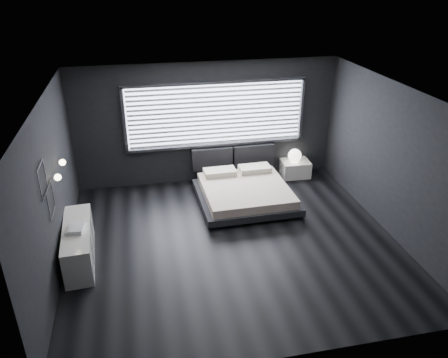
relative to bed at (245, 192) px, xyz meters
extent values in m
plane|color=black|center=(-0.59, -1.44, -0.24)|extent=(6.00, 6.00, 0.00)
plane|color=silver|center=(-0.59, -1.44, 2.56)|extent=(6.00, 6.00, 0.00)
cube|color=black|center=(-0.59, 1.31, 1.16)|extent=(6.00, 0.04, 2.80)
cube|color=black|center=(-0.59, -4.19, 1.16)|extent=(6.00, 0.04, 2.80)
cube|color=black|center=(-3.59, -1.44, 1.16)|extent=(0.04, 5.50, 2.80)
cube|color=black|center=(2.41, -1.44, 1.16)|extent=(0.04, 5.50, 2.80)
cube|color=white|center=(-0.39, 1.29, 1.37)|extent=(4.00, 0.02, 1.38)
cube|color=#47474C|center=(-2.43, 1.26, 1.37)|extent=(0.06, 0.08, 1.48)
cube|color=#47474C|center=(1.65, 1.26, 1.37)|extent=(0.06, 0.08, 1.48)
cube|color=#47474C|center=(-0.39, 1.26, 2.10)|extent=(4.14, 0.08, 0.06)
cube|color=#47474C|center=(-0.39, 1.26, 0.64)|extent=(4.14, 0.08, 0.06)
cube|color=silver|center=(-0.39, 1.23, 1.37)|extent=(3.94, 0.03, 1.32)
cube|color=black|center=(-0.50, 1.20, 0.33)|extent=(0.96, 0.16, 0.52)
cube|color=black|center=(0.50, 1.20, 0.33)|extent=(0.96, 0.16, 0.52)
cylinder|color=silver|center=(-3.54, -1.39, 1.36)|extent=(0.10, 0.02, 0.02)
sphere|color=#FFE5B7|center=(-3.47, -1.39, 1.36)|extent=(0.11, 0.11, 0.11)
cylinder|color=silver|center=(-3.54, -0.79, 1.36)|extent=(0.10, 0.02, 0.02)
sphere|color=#FFE5B7|center=(-3.47, -0.79, 1.36)|extent=(0.11, 0.11, 0.11)
cube|color=#47474C|center=(-3.56, -1.99, 1.84)|extent=(0.01, 0.46, 0.02)
cube|color=#47474C|center=(-3.56, -1.99, 1.38)|extent=(0.01, 0.46, 0.02)
cube|color=#47474C|center=(-3.56, -1.76, 1.61)|extent=(0.01, 0.02, 0.46)
cube|color=#47474C|center=(-3.56, -2.22, 1.61)|extent=(0.01, 0.02, 0.46)
cube|color=#47474C|center=(-3.56, -1.74, 1.37)|extent=(0.01, 0.46, 0.02)
cube|color=#47474C|center=(-3.56, -1.74, 0.91)|extent=(0.01, 0.46, 0.02)
cube|color=#47474C|center=(-3.56, -1.51, 1.14)|extent=(0.01, 0.02, 0.46)
cube|color=#47474C|center=(-3.56, -1.97, 1.14)|extent=(0.01, 0.02, 0.46)
cube|color=black|center=(-0.85, -0.83, -0.20)|extent=(0.11, 0.11, 0.07)
cube|color=black|center=(0.88, -0.79, -0.20)|extent=(0.11, 0.11, 0.07)
cube|color=black|center=(-0.88, 0.72, -0.20)|extent=(0.11, 0.11, 0.07)
cube|color=black|center=(0.85, 0.75, -0.20)|extent=(0.11, 0.11, 0.07)
cube|color=black|center=(0.00, -0.04, -0.10)|extent=(2.04, 1.95, 0.15)
cube|color=#C6B09D|center=(0.00, -0.04, 0.07)|extent=(1.82, 1.82, 0.18)
cube|color=beige|center=(-0.42, 0.66, 0.22)|extent=(0.72, 0.40, 0.12)
cube|color=beige|center=(0.40, 0.68, 0.22)|extent=(0.72, 0.40, 0.12)
cube|color=white|center=(1.53, 1.06, -0.05)|extent=(0.69, 0.58, 0.39)
sphere|color=white|center=(1.48, 1.02, 0.31)|extent=(0.32, 0.32, 0.32)
cube|color=white|center=(-3.32, -1.43, 0.09)|extent=(0.55, 1.65, 0.65)
cube|color=#47474C|center=(-3.09, -1.41, 0.09)|extent=(0.10, 1.61, 0.63)
cube|color=white|center=(-3.31, -1.49, 0.43)|extent=(0.34, 0.41, 0.04)
cube|color=white|center=(-3.30, -1.51, 0.47)|extent=(0.26, 0.34, 0.03)
camera|label=1|loc=(-2.14, -8.07, 4.39)|focal=35.00mm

